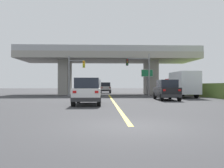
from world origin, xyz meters
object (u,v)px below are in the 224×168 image
at_px(traffic_signal_nearside, 142,69).
at_px(highway_sign, 147,75).
at_px(suv_lead, 88,91).
at_px(box_truck, 182,84).
at_px(sedan_oncoming, 106,88).
at_px(traffic_signal_farside, 74,71).
at_px(semi_truck_distant, 96,85).
at_px(suv_crossing, 166,90).

relative_size(traffic_signal_nearside, highway_sign, 1.47).
xyz_separation_m(suv_lead, traffic_signal_nearside, (6.64, 14.81, 2.75)).
relative_size(suv_lead, box_truck, 0.68).
relative_size(box_truck, sedan_oncoming, 1.56).
bearing_deg(suv_lead, highway_sign, 65.86).
relative_size(traffic_signal_nearside, traffic_signal_farside, 1.07).
xyz_separation_m(suv_lead, box_truck, (10.98, 10.65, 0.60)).
bearing_deg(sedan_oncoming, traffic_signal_farside, -108.99).
bearing_deg(traffic_signal_farside, suv_lead, -79.51).
relative_size(traffic_signal_farside, semi_truck_distant, 0.79).
bearing_deg(semi_truck_distant, traffic_signal_nearside, -76.75).
xyz_separation_m(suv_crossing, box_truck, (3.39, 5.27, 0.61)).
height_order(suv_crossing, traffic_signal_farside, traffic_signal_farside).
distance_m(sedan_oncoming, traffic_signal_nearside, 14.00).
bearing_deg(suv_lead, suv_crossing, 35.34).
relative_size(box_truck, semi_truck_distant, 1.00).
bearing_deg(semi_truck_distant, sedan_oncoming, -82.70).
bearing_deg(traffic_signal_nearside, semi_truck_distant, 103.25).
xyz_separation_m(suv_lead, sedan_oncoming, (1.79, 27.65, -0.00)).
xyz_separation_m(highway_sign, semi_truck_distant, (-8.41, 26.78, -1.43)).
xyz_separation_m(traffic_signal_nearside, semi_truck_distant, (-7.03, 29.86, -2.19)).
relative_size(suv_lead, semi_truck_distant, 0.68).
bearing_deg(suv_lead, traffic_signal_nearside, 65.84).
bearing_deg(traffic_signal_farside, highway_sign, 17.09).
height_order(box_truck, semi_truck_distant, box_truck).
relative_size(suv_lead, traffic_signal_nearside, 0.80).
xyz_separation_m(sedan_oncoming, highway_sign, (6.22, -9.76, 1.99)).
relative_size(traffic_signal_farside, highway_sign, 1.37).
bearing_deg(suv_crossing, sedan_oncoming, 107.06).
xyz_separation_m(suv_crossing, traffic_signal_nearside, (-0.95, 9.43, 2.75)).
distance_m(box_truck, traffic_signal_nearside, 6.38).
distance_m(traffic_signal_nearside, highway_sign, 3.45).
distance_m(box_truck, semi_truck_distant, 35.87).
distance_m(box_truck, traffic_signal_farside, 14.36).
bearing_deg(box_truck, suv_lead, -135.88).
bearing_deg(traffic_signal_nearside, sedan_oncoming, 110.69).
height_order(traffic_signal_farside, semi_truck_distant, traffic_signal_farside).
height_order(traffic_signal_nearside, traffic_signal_farside, traffic_signal_nearside).
height_order(sedan_oncoming, traffic_signal_nearside, traffic_signal_nearside).
distance_m(sedan_oncoming, highway_sign, 11.75).
distance_m(suv_crossing, semi_truck_distant, 40.09).
distance_m(suv_crossing, traffic_signal_farside, 14.03).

